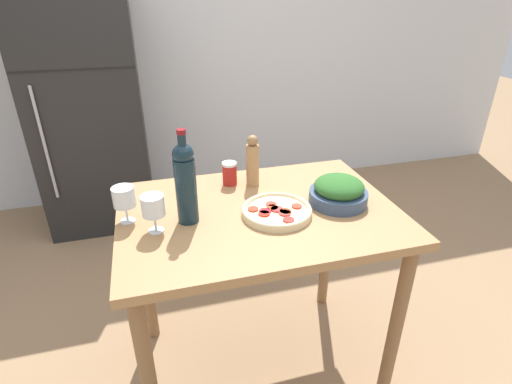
{
  "coord_description": "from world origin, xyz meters",
  "views": [
    {
      "loc": [
        -0.38,
        -1.34,
        1.68
      ],
      "look_at": [
        0.0,
        0.04,
        0.95
      ],
      "focal_mm": 28.0,
      "sensor_mm": 36.0,
      "label": 1
    }
  ],
  "objects_px": {
    "salad_bowl": "(339,191)",
    "homemade_pizza": "(277,211)",
    "refrigerator": "(90,115)",
    "wine_glass_near": "(153,207)",
    "wine_glass_far": "(124,198)",
    "wine_bottle": "(185,181)",
    "salt_canister": "(230,173)",
    "pepper_mill": "(253,162)"
  },
  "relations": [
    {
      "from": "wine_glass_near",
      "to": "refrigerator",
      "type": "bearing_deg",
      "value": 102.36
    },
    {
      "from": "salt_canister",
      "to": "refrigerator",
      "type": "bearing_deg",
      "value": 116.54
    },
    {
      "from": "refrigerator",
      "to": "wine_bottle",
      "type": "height_order",
      "value": "refrigerator"
    },
    {
      "from": "wine_bottle",
      "to": "wine_glass_near",
      "type": "bearing_deg",
      "value": -161.29
    },
    {
      "from": "refrigerator",
      "to": "wine_glass_far",
      "type": "height_order",
      "value": "refrigerator"
    },
    {
      "from": "pepper_mill",
      "to": "salt_canister",
      "type": "distance_m",
      "value": 0.12
    },
    {
      "from": "pepper_mill",
      "to": "salt_canister",
      "type": "height_order",
      "value": "pepper_mill"
    },
    {
      "from": "wine_glass_far",
      "to": "pepper_mill",
      "type": "distance_m",
      "value": 0.57
    },
    {
      "from": "wine_glass_far",
      "to": "salt_canister",
      "type": "distance_m",
      "value": 0.5
    },
    {
      "from": "wine_bottle",
      "to": "homemade_pizza",
      "type": "distance_m",
      "value": 0.37
    },
    {
      "from": "homemade_pizza",
      "to": "salt_canister",
      "type": "relative_size",
      "value": 2.64
    },
    {
      "from": "wine_bottle",
      "to": "homemade_pizza",
      "type": "xyz_separation_m",
      "value": [
        0.34,
        -0.05,
        -0.15
      ]
    },
    {
      "from": "salad_bowl",
      "to": "homemade_pizza",
      "type": "relative_size",
      "value": 0.86
    },
    {
      "from": "wine_glass_near",
      "to": "wine_glass_far",
      "type": "relative_size",
      "value": 1.0
    },
    {
      "from": "pepper_mill",
      "to": "salt_canister",
      "type": "xyz_separation_m",
      "value": [
        -0.1,
        0.03,
        -0.06
      ]
    },
    {
      "from": "salt_canister",
      "to": "wine_glass_far",
      "type": "bearing_deg",
      "value": -153.98
    },
    {
      "from": "wine_bottle",
      "to": "refrigerator",
      "type": "bearing_deg",
      "value": 106.47
    },
    {
      "from": "salad_bowl",
      "to": "homemade_pizza",
      "type": "distance_m",
      "value": 0.28
    },
    {
      "from": "salad_bowl",
      "to": "homemade_pizza",
      "type": "height_order",
      "value": "salad_bowl"
    },
    {
      "from": "salad_bowl",
      "to": "salt_canister",
      "type": "bearing_deg",
      "value": 143.06
    },
    {
      "from": "pepper_mill",
      "to": "homemade_pizza",
      "type": "relative_size",
      "value": 0.85
    },
    {
      "from": "wine_glass_far",
      "to": "homemade_pizza",
      "type": "bearing_deg",
      "value": -10.24
    },
    {
      "from": "refrigerator",
      "to": "salad_bowl",
      "type": "bearing_deg",
      "value": -57.46
    },
    {
      "from": "wine_bottle",
      "to": "salt_canister",
      "type": "distance_m",
      "value": 0.37
    },
    {
      "from": "salad_bowl",
      "to": "homemade_pizza",
      "type": "bearing_deg",
      "value": -174.95
    },
    {
      "from": "wine_bottle",
      "to": "wine_glass_near",
      "type": "height_order",
      "value": "wine_bottle"
    },
    {
      "from": "wine_bottle",
      "to": "pepper_mill",
      "type": "relative_size",
      "value": 1.55
    },
    {
      "from": "wine_glass_far",
      "to": "salad_bowl",
      "type": "height_order",
      "value": "wine_glass_far"
    },
    {
      "from": "wine_glass_near",
      "to": "wine_glass_far",
      "type": "distance_m",
      "value": 0.14
    },
    {
      "from": "wine_glass_far",
      "to": "salad_bowl",
      "type": "bearing_deg",
      "value": -5.31
    },
    {
      "from": "salad_bowl",
      "to": "wine_glass_near",
      "type": "bearing_deg",
      "value": -178.43
    },
    {
      "from": "pepper_mill",
      "to": "homemade_pizza",
      "type": "bearing_deg",
      "value": -85.84
    },
    {
      "from": "wine_bottle",
      "to": "wine_glass_far",
      "type": "bearing_deg",
      "value": 166.11
    },
    {
      "from": "refrigerator",
      "to": "wine_glass_far",
      "type": "distance_m",
      "value": 1.72
    },
    {
      "from": "refrigerator",
      "to": "homemade_pizza",
      "type": "height_order",
      "value": "refrigerator"
    },
    {
      "from": "wine_glass_far",
      "to": "homemade_pizza",
      "type": "relative_size",
      "value": 0.52
    },
    {
      "from": "refrigerator",
      "to": "salad_bowl",
      "type": "relative_size",
      "value": 7.14
    },
    {
      "from": "salt_canister",
      "to": "wine_bottle",
      "type": "bearing_deg",
      "value": -128.78
    },
    {
      "from": "refrigerator",
      "to": "wine_glass_near",
      "type": "bearing_deg",
      "value": -77.64
    },
    {
      "from": "wine_glass_far",
      "to": "salad_bowl",
      "type": "distance_m",
      "value": 0.84
    },
    {
      "from": "refrigerator",
      "to": "salt_canister",
      "type": "relative_size",
      "value": 16.3
    },
    {
      "from": "refrigerator",
      "to": "pepper_mill",
      "type": "xyz_separation_m",
      "value": [
        0.83,
        -1.51,
        0.15
      ]
    }
  ]
}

